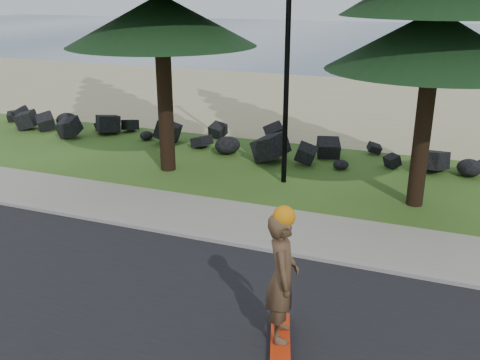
% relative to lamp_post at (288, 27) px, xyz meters
% --- Properties ---
extents(ground, '(160.00, 160.00, 0.00)m').
position_rel_lamp_post_xyz_m(ground, '(0.00, -3.20, -4.13)').
color(ground, '#33561B').
rests_on(ground, ground).
extents(road, '(160.00, 7.00, 0.02)m').
position_rel_lamp_post_xyz_m(road, '(0.00, -7.70, -4.12)').
color(road, black).
rests_on(road, ground).
extents(kerb, '(160.00, 0.20, 0.10)m').
position_rel_lamp_post_xyz_m(kerb, '(0.00, -4.10, -4.08)').
color(kerb, '#9C938C').
rests_on(kerb, ground).
extents(sidewalk, '(160.00, 2.00, 0.08)m').
position_rel_lamp_post_xyz_m(sidewalk, '(0.00, -3.00, -4.09)').
color(sidewalk, gray).
rests_on(sidewalk, ground).
extents(beach_sand, '(160.00, 15.00, 0.01)m').
position_rel_lamp_post_xyz_m(beach_sand, '(0.00, 11.30, -4.13)').
color(beach_sand, tan).
rests_on(beach_sand, ground).
extents(ocean, '(160.00, 58.00, 0.01)m').
position_rel_lamp_post_xyz_m(ocean, '(0.00, 47.80, -4.13)').
color(ocean, '#355165').
rests_on(ocean, ground).
extents(seawall_boulders, '(60.00, 2.40, 1.10)m').
position_rel_lamp_post_xyz_m(seawall_boulders, '(0.00, 2.40, -4.13)').
color(seawall_boulders, black).
rests_on(seawall_boulders, ground).
extents(lamp_post, '(0.25, 0.14, 8.14)m').
position_rel_lamp_post_xyz_m(lamp_post, '(0.00, 0.00, 0.00)').
color(lamp_post, black).
rests_on(lamp_post, ground).
extents(skateboarder, '(0.67, 1.23, 2.22)m').
position_rel_lamp_post_xyz_m(skateboarder, '(2.03, -6.88, -3.02)').
color(skateboarder, red).
rests_on(skateboarder, ground).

